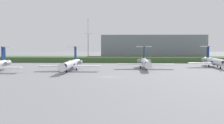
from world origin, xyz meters
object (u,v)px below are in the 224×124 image
Objects in this scene: antenna_mast at (88,44)px; safety_cone_front_marker at (220,71)px; regional_jet_third at (71,64)px; regional_jet_fifth at (215,61)px; regional_jet_fourth at (145,62)px.

antenna_mast reaches higher than safety_cone_front_marker.
safety_cone_front_marker is (55.00, -60.23, -9.68)m from antenna_mast.
regional_jet_third is 1.00× the size of regional_jet_fifth.
regional_jet_fifth is (58.61, 19.53, 0.00)m from regional_jet_third.
regional_jet_fifth is (30.20, 8.88, 0.00)m from regional_jet_fourth.
safety_cone_front_marker is (54.15, -2.44, -2.26)m from regional_jet_third.
antenna_mast reaches higher than regional_jet_fourth.
regional_jet_fifth is 1.29× the size of antenna_mast.
antenna_mast is (-29.26, 47.15, 7.41)m from regional_jet_fourth.
regional_jet_fifth is at bearing -32.76° from antenna_mast.
regional_jet_fifth is 22.53m from safety_cone_front_marker.
regional_jet_third and regional_jet_fourth have the same top height.
regional_jet_fourth is at bearing -58.18° from antenna_mast.
safety_cone_front_marker is at bearing -26.95° from regional_jet_fourth.
antenna_mast is 82.14m from safety_cone_front_marker.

